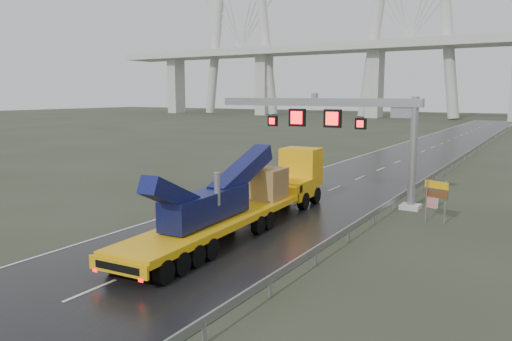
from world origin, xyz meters
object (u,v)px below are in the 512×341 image
Objects in this scene: exit_sign_pair at (436,193)px; sign_gantry at (343,120)px; heavy_haul_truck at (255,193)px; striped_barrier at (432,199)px.

sign_gantry is at bearing 176.94° from exit_sign_pair.
sign_gantry is 5.95× the size of exit_sign_pair.
sign_gantry is at bearing 72.90° from heavy_haul_truck.
striped_barrier is (7.90, 9.37, -1.17)m from heavy_haul_truck.
exit_sign_pair is 2.23× the size of striped_barrier.
exit_sign_pair is at bearing -22.88° from sign_gantry.
heavy_haul_truck reaches higher than exit_sign_pair.
sign_gantry is 9.27m from heavy_haul_truck.
exit_sign_pair is at bearing 27.31° from heavy_haul_truck.
heavy_haul_truck is 10.34m from exit_sign_pair.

